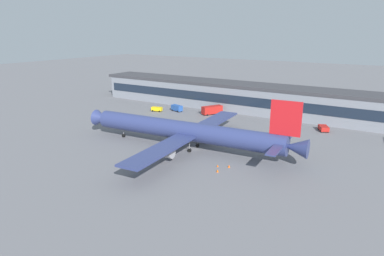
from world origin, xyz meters
The scene contains 10 objects.
ground_plane centered at (0.00, 0.00, 0.00)m, with size 600.00×600.00×0.00m, color slate.
terminal_building centered at (0.00, 53.26, 5.69)m, with size 156.65×15.32×11.33m.
airliner centered at (-1.72, -0.32, 5.17)m, with size 66.81×57.67×16.38m.
pushback_tractor centered at (27.20, 38.70, 1.05)m, with size 4.49×5.46×1.75m.
follow_me_car centered at (-37.79, 32.17, 1.09)m, with size 4.73×2.90×1.85m.
fuel_truck centered at (-15.95, 40.16, 1.88)m, with size 6.57×8.69×3.35m.
crew_van centered at (-31.12, 36.87, 1.46)m, with size 5.62×3.63×2.55m.
traffic_cone_0 centered at (14.54, -6.68, 0.34)m, with size 0.55×0.55×0.69m, color #F2590C.
traffic_cone_1 centered at (12.00, -7.81, 0.29)m, with size 0.46×0.46×0.57m, color #F2590C.
traffic_cone_2 centered at (13.52, -10.71, 0.35)m, with size 0.56×0.56×0.70m, color #F2590C.
Camera 1 is at (48.55, -77.78, 32.33)m, focal length 32.08 mm.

